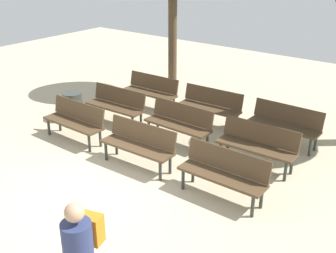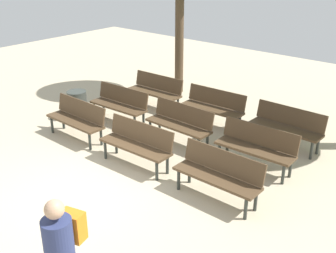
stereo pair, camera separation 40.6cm
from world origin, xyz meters
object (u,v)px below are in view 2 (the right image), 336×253
bench_r1_c0 (120,103)px  bench_r2_c1 (214,105)px  bench_r0_c2 (219,173)px  bench_r1_c2 (257,145)px  bench_r0_c0 (77,117)px  visitor_with_backpack (62,253)px  bench_r2_c0 (156,89)px  bench_r0_c1 (137,142)px  bench_r2_c2 (287,125)px  bench_r1_c1 (180,122)px  trash_bin (78,105)px

bench_r1_c0 → bench_r2_c1: size_ratio=1.00×
bench_r0_c2 → bench_r1_c2: (-0.04, 1.39, 0.00)m
bench_r0_c0 → visitor_with_backpack: bearing=-39.2°
bench_r0_c0 → bench_r2_c0: bearing=90.4°
bench_r0_c2 → bench_r1_c2: 1.39m
bench_r1_c2 → bench_r0_c1: bearing=-144.8°
bench_r0_c2 → bench_r2_c2: same height
bench_r1_c0 → bench_r0_c0: bearing=-93.5°
bench_r0_c2 → bench_r1_c1: size_ratio=1.00×
bench_r2_c1 → bench_r2_c0: bearing=178.0°
bench_r0_c1 → trash_bin: bearing=162.9°
bench_r1_c1 → bench_r2_c0: (-1.94, 1.35, 0.00)m
bench_r1_c1 → bench_r2_c2: same height
bench_r0_c1 → bench_r2_c2: 3.33m
bench_r0_c1 → bench_r1_c2: size_ratio=1.00×
bench_r0_c0 → trash_bin: size_ratio=2.24×
bench_r1_c1 → bench_r2_c0: size_ratio=1.00×
bench_r2_c2 → bench_r0_c2: bearing=-88.4°
bench_r1_c2 → bench_r2_c2: 1.33m
bench_r1_c1 → bench_r2_c2: size_ratio=1.00×
bench_r1_c1 → bench_r2_c1: bearing=92.4°
bench_r0_c0 → bench_r2_c0: (0.01, 2.67, 0.00)m
bench_r0_c0 → bench_r0_c2: bearing=0.5°
bench_r2_c0 → trash_bin: (-0.99, -1.91, -0.15)m
visitor_with_backpack → bench_r0_c1: bearing=-73.6°
trash_bin → bench_r2_c0: bearing=62.5°
bench_r0_c1 → bench_r0_c2: 1.93m
bench_r1_c1 → visitor_with_backpack: bearing=-65.4°
bench_r0_c1 → bench_r2_c0: (-1.94, 2.71, 0.00)m
bench_r2_c0 → visitor_with_backpack: visitor_with_backpack is taller
bench_r0_c2 → visitor_with_backpack: size_ratio=0.97×
bench_r0_c2 → trash_bin: 4.93m
bench_r2_c0 → bench_r2_c1: size_ratio=1.00×
bench_r0_c1 → bench_r1_c0: size_ratio=1.00×
bench_r2_c1 → trash_bin: 3.47m
trash_bin → bench_r0_c1: bearing=-15.4°
bench_r2_c2 → bench_r1_c0: bearing=-159.1°
bench_r0_c0 → bench_r2_c1: size_ratio=0.99×
bench_r0_c0 → bench_r1_c0: same height
bench_r0_c0 → trash_bin: (-0.98, 0.77, -0.15)m
bench_r1_c0 → bench_r2_c2: bearing=18.2°
trash_bin → bench_r2_c1: bearing=33.3°
bench_r1_c2 → visitor_with_backpack: bearing=-90.3°
bench_r0_c1 → bench_r2_c1: size_ratio=1.00×
trash_bin → bench_r0_c2: bearing=-9.1°
bench_r0_c0 → bench_r2_c2: bearing=35.8°
bench_r0_c2 → bench_r2_c1: same height
bench_r0_c2 → visitor_with_backpack: 3.32m
bench_r2_c0 → bench_r2_c2: 3.83m
bench_r1_c0 → bench_r1_c2: (3.80, 0.07, 0.00)m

